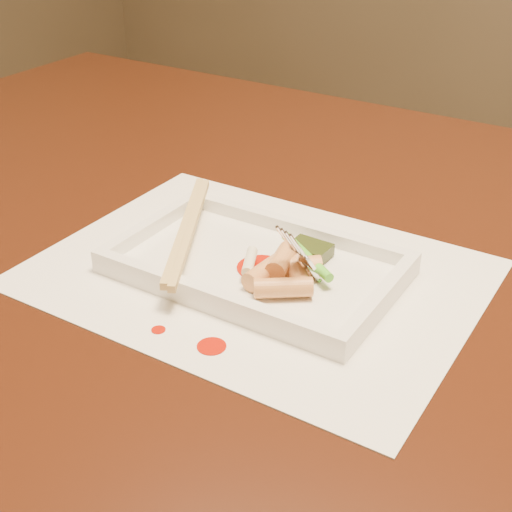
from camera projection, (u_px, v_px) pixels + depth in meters
The scene contains 21 objects.
table at pixel (281, 317), 0.78m from camera, with size 1.40×0.90×0.75m.
placemat at pixel (256, 273), 0.67m from camera, with size 0.40×0.30×0.00m, color white.
sauce_splatter_a at pixel (212, 346), 0.57m from camera, with size 0.02×0.02×0.00m, color #B21505.
sauce_splatter_b at pixel (158, 330), 0.59m from camera, with size 0.01×0.01×0.00m, color #B21505.
plate_base at pixel (256, 269), 0.66m from camera, with size 0.26×0.16×0.01m, color white.
plate_rim_far at pixel (295, 227), 0.71m from camera, with size 0.26×0.01×0.01m, color white.
plate_rim_near at pixel (210, 296), 0.60m from camera, with size 0.26×0.01×0.01m, color white.
plate_rim_left at pixel (151, 226), 0.72m from camera, with size 0.01×0.14×0.01m, color white.
plate_rim_right at pixel (380, 298), 0.60m from camera, with size 0.01×0.14×0.01m, color white.
veg_piece at pixel (310, 250), 0.67m from camera, with size 0.04×0.03×0.01m, color black.
scallion_white at pixel (250, 261), 0.64m from camera, with size 0.01×0.01×0.04m, color #EAEACC.
scallion_green at pixel (307, 256), 0.65m from camera, with size 0.01×0.01×0.09m, color green.
chopstick_a at pixel (184, 227), 0.69m from camera, with size 0.01×0.22×0.01m, color tan.
chopstick_b at pixel (191, 229), 0.69m from camera, with size 0.01×0.22×0.01m, color tan.
fork at pixel (337, 204), 0.61m from camera, with size 0.09×0.10×0.14m, color silver, non-canonical shape.
sauce_blob_0 at pixel (261, 268), 0.66m from camera, with size 0.05×0.05×0.00m, color #B21505.
rice_cake_0 at pixel (295, 268), 0.64m from camera, with size 0.02×0.02×0.05m, color tan.
rice_cake_1 at pixel (266, 271), 0.63m from camera, with size 0.02×0.02×0.05m, color tan.
rice_cake_2 at pixel (282, 261), 0.64m from camera, with size 0.02×0.02×0.04m, color tan.
rice_cake_3 at pixel (283, 288), 0.61m from camera, with size 0.02×0.02×0.05m, color tan.
rice_cake_4 at pixel (296, 271), 0.63m from camera, with size 0.02×0.02×0.05m, color tan.
Camera 1 is at (0.32, -0.56, 1.10)m, focal length 50.00 mm.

